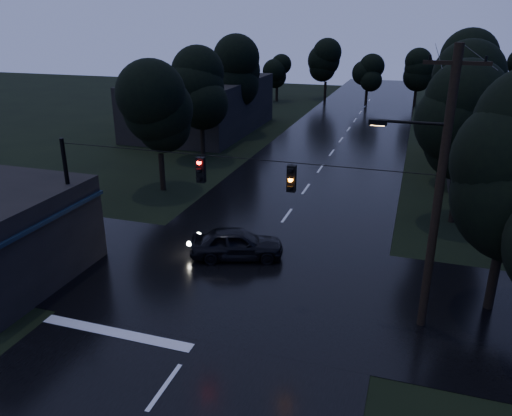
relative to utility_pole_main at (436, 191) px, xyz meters
The scene contains 14 objects.
main_road 21.06m from the utility_pole_main, 111.30° to the left, with size 12.00×120.00×0.02m, color black.
cross_street 9.14m from the utility_pole_main, behind, with size 60.00×9.00×0.02m, color black.
building_far_left 36.15m from the utility_pole_main, 126.44° to the left, with size 10.00×16.00×5.00m, color black.
utility_pole_main is the anchor object (origin of this frame).
utility_pole_far 17.08m from the utility_pole_main, 87.00° to the left, with size 2.00×0.30×7.50m.
anchor_pole_left 15.08m from the utility_pole_main, behind, with size 0.18×0.18×6.00m, color black.
span_signals 6.85m from the utility_pole_main, behind, with size 15.00×0.37×1.12m.
tree_left_a 19.76m from the utility_pole_main, 146.16° to the left, with size 3.92×3.92×8.26m.
tree_left_b 25.50m from the utility_pole_main, 131.84° to the left, with size 4.20×4.20×8.85m.
tree_left_c 33.94m from the utility_pole_main, 121.27° to the left, with size 4.48×4.48×9.44m.
tree_right_a 11.12m from the utility_pole_main, 81.77° to the left, with size 4.20×4.20×8.85m.
tree_right_b 19.14m from the utility_pole_main, 83.42° to the left, with size 4.48×4.48×9.44m.
tree_right_c 29.16m from the utility_pole_main, 84.50° to the left, with size 4.76×4.76×10.03m.
car 9.97m from the utility_pole_main, 159.56° to the left, with size 1.76×4.36×1.49m, color black.
Camera 1 is at (6.51, -5.94, 10.70)m, focal length 35.00 mm.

